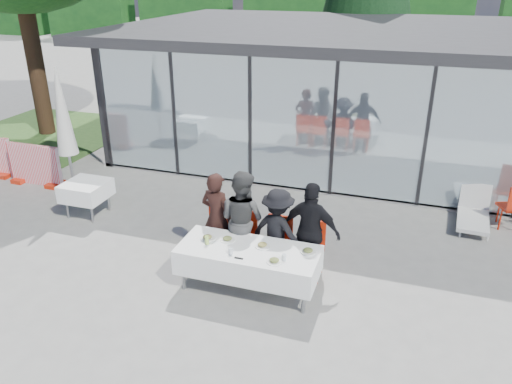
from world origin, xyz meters
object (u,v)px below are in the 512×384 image
at_px(diner_chair_b, 243,235).
at_px(spare_table_left, 86,191).
at_px(market_umbrella, 63,119).
at_px(diner_d, 311,231).
at_px(juice_bottle, 207,240).
at_px(diner_chair_c, 278,241).
at_px(plate_extra, 274,261).
at_px(plate_d, 308,251).
at_px(dining_table, 248,260).
at_px(diner_c, 278,231).
at_px(diner_a, 217,218).
at_px(diner_chair_d, 311,246).
at_px(plate_b, 228,239).
at_px(lounger, 474,212).
at_px(diner_b, 242,219).
at_px(diner_chair_a, 219,231).
at_px(plate_a, 208,238).
at_px(plate_c, 262,245).
at_px(folded_eyeglasses, 239,258).

xyz_separation_m(diner_chair_b, spare_table_left, (-3.79, 0.76, 0.02)).
xyz_separation_m(diner_chair_b, market_umbrella, (-4.52, 1.29, 1.36)).
relative_size(diner_d, juice_bottle, 11.23).
relative_size(spare_table_left, market_umbrella, 0.29).
bearing_deg(diner_d, juice_bottle, 35.31).
distance_m(diner_chair_c, plate_extra, 1.06).
bearing_deg(plate_d, market_umbrella, 162.27).
distance_m(dining_table, diner_c, 0.78).
bearing_deg(spare_table_left, diner_a, -13.84).
relative_size(plate_d, spare_table_left, 0.28).
xyz_separation_m(diner_d, diner_chair_d, (0.00, 0.06, -0.32)).
height_order(plate_b, lounger, plate_b).
xyz_separation_m(dining_table, juice_bottle, (-0.68, -0.08, 0.29)).
distance_m(dining_table, diner_b, 0.85).
bearing_deg(diner_a, market_umbrella, -6.37).
relative_size(diner_chair_a, diner_chair_b, 1.00).
height_order(diner_d, plate_a, diner_d).
relative_size(diner_chair_c, diner_chair_d, 1.00).
distance_m(plate_c, plate_d, 0.74).
bearing_deg(plate_d, diner_b, 158.41).
relative_size(diner_chair_c, folded_eyeglasses, 6.96).
bearing_deg(diner_a, dining_table, 151.98).
height_order(diner_a, plate_extra, diner_a).
height_order(diner_chair_a, diner_chair_d, same).
height_order(plate_a, plate_extra, same).
distance_m(plate_b, spare_table_left, 3.98).
height_order(diner_chair_b, plate_a, diner_chair_b).
relative_size(diner_chair_d, folded_eyeglasses, 6.96).
distance_m(plate_c, plate_extra, 0.50).
relative_size(market_umbrella, lounger, 2.19).
bearing_deg(diner_a, folded_eyeglasses, 139.35).
relative_size(diner_chair_c, market_umbrella, 0.33).
bearing_deg(diner_chair_b, diner_chair_a, 180.00).
height_order(diner_chair_a, spare_table_left, diner_chair_a).
xyz_separation_m(diner_c, lounger, (3.35, 2.95, -0.50)).
bearing_deg(juice_bottle, plate_b, 38.92).
xyz_separation_m(diner_chair_a, diner_chair_c, (1.11, 0.00, 0.00)).
distance_m(diner_d, plate_b, 1.38).
xyz_separation_m(dining_table, diner_c, (0.29, 0.69, 0.22)).
height_order(diner_b, plate_extra, diner_b).
bearing_deg(diner_chair_c, lounger, 40.79).
distance_m(plate_b, juice_bottle, 0.35).
xyz_separation_m(spare_table_left, market_umbrella, (-0.74, 0.53, 1.34)).
bearing_deg(plate_b, plate_d, 1.74).
xyz_separation_m(plate_extra, lounger, (3.14, 3.91, -0.52)).
height_order(diner_chair_b, folded_eyeglasses, diner_chair_b).
xyz_separation_m(diner_chair_b, diner_d, (1.21, -0.06, 0.32)).
relative_size(diner_a, plate_d, 6.95).
relative_size(diner_chair_b, diner_chair_c, 1.00).
distance_m(diner_chair_b, lounger, 4.94).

